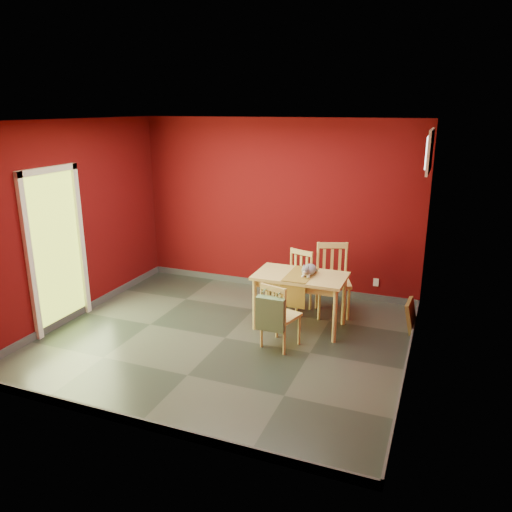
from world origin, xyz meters
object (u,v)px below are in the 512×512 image
(picture_frame, at_px, (411,316))
(chair_far_left, at_px, (296,280))
(dining_table, at_px, (300,281))
(tote_bag, at_px, (271,314))
(cat, at_px, (309,268))
(chair_far_right, at_px, (333,279))
(chair_near, at_px, (279,315))

(picture_frame, bearing_deg, chair_far_left, 176.09)
(dining_table, height_order, tote_bag, tote_bag)
(tote_bag, height_order, cat, cat)
(chair_far_right, bearing_deg, cat, -108.07)
(chair_far_right, bearing_deg, chair_near, -105.77)
(dining_table, relative_size, chair_far_right, 1.18)
(chair_far_right, distance_m, cat, 0.70)
(chair_far_left, xyz_separation_m, cat, (0.33, -0.51, 0.39))
(dining_table, bearing_deg, picture_frame, 17.55)
(dining_table, relative_size, cat, 3.16)
(chair_far_right, xyz_separation_m, tote_bag, (-0.40, -1.49, 0.00))
(dining_table, distance_m, tote_bag, 0.88)
(tote_bag, bearing_deg, dining_table, 82.97)
(tote_bag, bearing_deg, cat, 77.18)
(tote_bag, distance_m, picture_frame, 2.02)
(chair_near, height_order, cat, cat)
(cat, relative_size, picture_frame, 0.91)
(cat, bearing_deg, dining_table, -161.29)
(chair_far_left, height_order, tote_bag, chair_far_left)
(cat, bearing_deg, chair_far_right, 67.12)
(dining_table, bearing_deg, cat, 23.52)
(chair_far_left, xyz_separation_m, tote_bag, (0.12, -1.41, 0.07))
(cat, xyz_separation_m, picture_frame, (1.30, 0.40, -0.63))
(chair_far_right, height_order, picture_frame, chair_far_right)
(cat, bearing_deg, chair_near, -108.61)
(dining_table, xyz_separation_m, tote_bag, (-0.11, -0.86, -0.13))
(chair_far_left, distance_m, chair_far_right, 0.53)
(picture_frame, bearing_deg, cat, -162.93)
(tote_bag, xyz_separation_m, cat, (0.21, 0.90, 0.32))
(tote_bag, bearing_deg, chair_far_left, 94.97)
(chair_far_right, xyz_separation_m, picture_frame, (1.11, -0.19, -0.31))
(tote_bag, bearing_deg, chair_far_right, 75.08)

